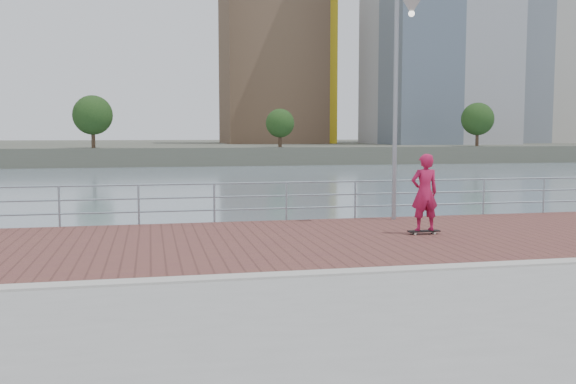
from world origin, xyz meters
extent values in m
cube|color=brown|center=(0.00, 3.60, 0.01)|extent=(40.00, 6.80, 0.02)
cube|color=#B7B5AD|center=(0.00, 0.00, 0.03)|extent=(40.00, 0.40, 0.06)
cube|color=#4C5142|center=(0.00, 122.50, -0.75)|extent=(320.00, 95.00, 2.50)
cylinder|color=#8C9EA8|center=(-5.13, 7.00, 0.55)|extent=(0.06, 0.06, 1.10)
cylinder|color=#8C9EA8|center=(-3.08, 7.00, 0.55)|extent=(0.06, 0.06, 1.10)
cylinder|color=#8C9EA8|center=(-1.03, 7.00, 0.55)|extent=(0.06, 0.06, 1.10)
cylinder|color=#8C9EA8|center=(1.03, 7.00, 0.55)|extent=(0.06, 0.06, 1.10)
cylinder|color=#8C9EA8|center=(3.08, 7.00, 0.55)|extent=(0.06, 0.06, 1.10)
cylinder|color=#8C9EA8|center=(5.13, 7.00, 0.55)|extent=(0.06, 0.06, 1.10)
cylinder|color=#8C9EA8|center=(7.18, 7.00, 0.55)|extent=(0.06, 0.06, 1.10)
cylinder|color=#8C9EA8|center=(9.24, 7.00, 0.55)|extent=(0.06, 0.06, 1.10)
cylinder|color=#8C9EA8|center=(0.00, 7.00, 1.10)|extent=(39.00, 0.05, 0.05)
cylinder|color=#8C9EA8|center=(0.00, 7.00, 0.73)|extent=(39.00, 0.05, 0.05)
cylinder|color=#8C9EA8|center=(0.00, 7.00, 0.36)|extent=(39.00, 0.05, 0.05)
cylinder|color=gray|center=(4.09, 6.50, 3.14)|extent=(0.13, 0.13, 6.28)
cube|color=black|center=(3.81, 3.79, 0.10)|extent=(0.80, 0.21, 0.03)
cylinder|color=beige|center=(3.55, 3.72, 0.05)|extent=(0.06, 0.04, 0.06)
cylinder|color=beige|center=(4.06, 3.72, 0.05)|extent=(0.06, 0.04, 0.06)
cylinder|color=beige|center=(3.55, 3.86, 0.05)|extent=(0.06, 0.04, 0.06)
cylinder|color=beige|center=(4.06, 3.86, 0.05)|extent=(0.06, 0.04, 0.06)
imported|color=#AD1743|center=(3.81, 3.79, 1.05)|extent=(0.69, 0.45, 1.89)
cube|color=gold|center=(30.00, 104.00, 25.50)|extent=(2.00, 2.00, 50.00)
cube|color=brown|center=(20.00, 110.00, 15.67)|extent=(18.00, 18.00, 30.33)
cube|color=#B2ADA3|center=(72.00, 108.00, 28.76)|extent=(20.00, 20.00, 56.52)
cylinder|color=#473323|center=(-10.00, 77.00, 2.51)|extent=(0.50, 0.50, 4.02)
sphere|color=#193814|center=(-10.00, 77.00, 4.81)|extent=(5.17, 5.17, 5.17)
cylinder|color=#473323|center=(15.00, 77.00, 2.06)|extent=(0.50, 0.50, 3.11)
sphere|color=#193814|center=(15.00, 77.00, 3.83)|extent=(4.00, 4.00, 4.00)
cylinder|color=#473323|center=(45.00, 77.00, 2.39)|extent=(0.50, 0.50, 3.77)
sphere|color=#193814|center=(45.00, 77.00, 4.54)|extent=(4.85, 4.85, 4.85)
camera|label=1|loc=(-2.75, -10.77, 2.51)|focal=40.00mm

